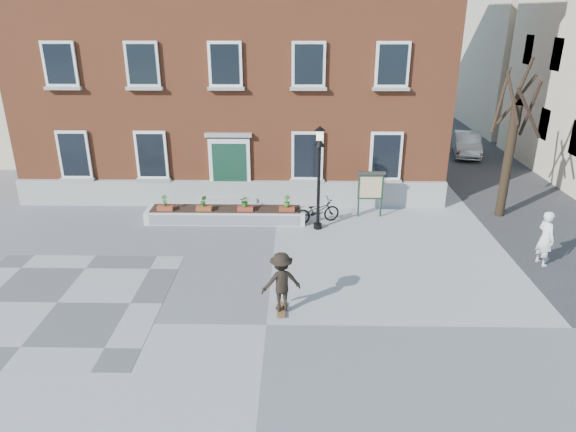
{
  "coord_description": "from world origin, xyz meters",
  "views": [
    {
      "loc": [
        0.78,
        -11.47,
        7.69
      ],
      "look_at": [
        0.5,
        4.0,
        1.5
      ],
      "focal_mm": 32.0,
      "sensor_mm": 36.0,
      "label": 1
    }
  ],
  "objects_px": {
    "notice_board": "(371,187)",
    "parked_car": "(467,144)",
    "lamp_post": "(319,164)",
    "skateboarder": "(281,282)",
    "bicycle": "(317,211)",
    "bystander": "(545,238)"
  },
  "relations": [
    {
      "from": "parked_car",
      "to": "bystander",
      "type": "bearing_deg",
      "value": -85.19
    },
    {
      "from": "bicycle",
      "to": "notice_board",
      "type": "xyz_separation_m",
      "value": [
        2.12,
        0.68,
        0.78
      ]
    },
    {
      "from": "bicycle",
      "to": "skateboarder",
      "type": "distance_m",
      "value": 6.54
    },
    {
      "from": "skateboarder",
      "to": "parked_car",
      "type": "bearing_deg",
      "value": 58.88
    },
    {
      "from": "bicycle",
      "to": "bystander",
      "type": "distance_m",
      "value": 7.98
    },
    {
      "from": "notice_board",
      "to": "bicycle",
      "type": "bearing_deg",
      "value": -162.22
    },
    {
      "from": "bicycle",
      "to": "parked_car",
      "type": "height_order",
      "value": "parked_car"
    },
    {
      "from": "lamp_post",
      "to": "notice_board",
      "type": "height_order",
      "value": "lamp_post"
    },
    {
      "from": "parked_car",
      "to": "notice_board",
      "type": "bearing_deg",
      "value": -113.25
    },
    {
      "from": "lamp_post",
      "to": "notice_board",
      "type": "bearing_deg",
      "value": 30.93
    },
    {
      "from": "parked_car",
      "to": "lamp_post",
      "type": "relative_size",
      "value": 0.99
    },
    {
      "from": "notice_board",
      "to": "lamp_post",
      "type": "bearing_deg",
      "value": -149.07
    },
    {
      "from": "lamp_post",
      "to": "skateboarder",
      "type": "distance_m",
      "value": 6.17
    },
    {
      "from": "bicycle",
      "to": "bystander",
      "type": "bearing_deg",
      "value": -135.14
    },
    {
      "from": "bicycle",
      "to": "notice_board",
      "type": "distance_m",
      "value": 2.36
    },
    {
      "from": "parked_car",
      "to": "skateboarder",
      "type": "relative_size",
      "value": 2.21
    },
    {
      "from": "bicycle",
      "to": "lamp_post",
      "type": "relative_size",
      "value": 0.47
    },
    {
      "from": "parked_car",
      "to": "bystander",
      "type": "xyz_separation_m",
      "value": [
        -1.71,
        -13.74,
        0.27
      ]
    },
    {
      "from": "notice_board",
      "to": "parked_car",
      "type": "bearing_deg",
      "value": 54.85
    },
    {
      "from": "lamp_post",
      "to": "skateboarder",
      "type": "height_order",
      "value": "lamp_post"
    },
    {
      "from": "parked_car",
      "to": "bystander",
      "type": "distance_m",
      "value": 13.85
    },
    {
      "from": "parked_car",
      "to": "bicycle",
      "type": "bearing_deg",
      "value": -118.91
    }
  ]
}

